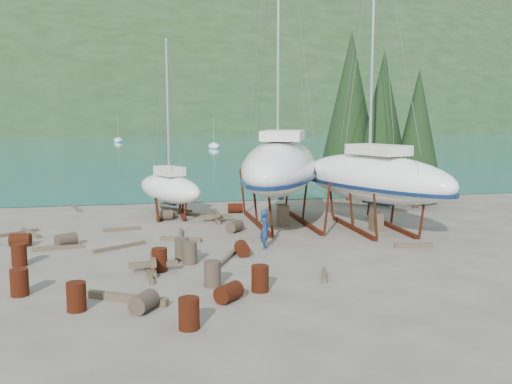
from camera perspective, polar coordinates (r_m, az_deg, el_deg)
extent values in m
plane|color=#574E44|center=(24.01, -3.80, -6.36)|extent=(600.00, 600.00, 0.00)
plane|color=#1A6C86|center=(338.16, -11.00, 6.45)|extent=(700.00, 700.00, 0.00)
ellipsoid|color=#1E3118|center=(343.16, -11.00, 6.46)|extent=(800.00, 360.00, 110.00)
cube|color=beige|center=(213.80, -16.09, 6.26)|extent=(6.00, 5.00, 4.00)
cube|color=#A54C2D|center=(213.77, -16.11, 7.01)|extent=(6.60, 5.60, 1.60)
cube|color=beige|center=(215.68, -2.64, 6.55)|extent=(6.00, 5.00, 4.00)
cube|color=#A54C2D|center=(215.65, -2.65, 7.30)|extent=(6.60, 5.60, 1.60)
cylinder|color=black|center=(38.72, 12.36, 0.01)|extent=(0.36, 0.36, 1.60)
cone|color=black|center=(38.40, 12.57, 7.43)|extent=(3.60, 3.60, 8.40)
cylinder|color=black|center=(37.59, 15.68, -0.50)|extent=(0.36, 0.36, 1.36)
cone|color=black|center=(37.25, 15.91, 5.98)|extent=(3.06, 3.06, 7.14)
cylinder|color=black|center=(39.97, 9.25, 0.49)|extent=(0.36, 0.36, 1.84)
cone|color=black|center=(39.69, 9.42, 8.76)|extent=(4.14, 4.14, 9.66)
cylinder|color=black|center=(40.91, 15.64, 0.19)|extent=(0.36, 0.36, 1.44)
cone|color=black|center=(40.60, 15.87, 6.50)|extent=(3.24, 3.24, 7.56)
ellipsoid|color=white|center=(104.06, -4.23, 4.57)|extent=(2.00, 5.00, 1.40)
cylinder|color=silver|center=(103.96, -4.25, 6.14)|extent=(0.08, 0.08, 5.00)
ellipsoid|color=white|center=(133.30, -13.61, 5.03)|extent=(2.00, 5.00, 1.40)
cylinder|color=silver|center=(133.22, -13.65, 6.26)|extent=(0.08, 0.08, 5.00)
ellipsoid|color=white|center=(30.42, 2.45, 2.53)|extent=(7.71, 12.89, 2.90)
cube|color=#0C1C3C|center=(29.93, 2.72, 0.52)|extent=(1.01, 2.18, 1.00)
cube|color=silver|center=(29.72, 2.75, 5.68)|extent=(3.16, 4.18, 0.50)
cube|color=#531D0E|center=(30.55, 0.10, -3.13)|extent=(0.18, 6.83, 0.20)
cube|color=#531D0E|center=(31.15, 4.68, -2.95)|extent=(0.18, 6.83, 0.20)
cube|color=brown|center=(30.15, 2.70, -2.36)|extent=(0.50, 0.80, 1.15)
ellipsoid|color=white|center=(29.76, 11.63, 1.38)|extent=(6.54, 10.78, 2.45)
cube|color=#0C1C3C|center=(29.38, 11.99, -0.24)|extent=(0.90, 1.84, 1.00)
cube|color=silver|center=(29.17, 12.11, 4.16)|extent=(2.67, 3.50, 0.50)
cylinder|color=silver|center=(30.40, 11.63, 15.80)|extent=(0.14, 0.14, 12.46)
cube|color=#531D0E|center=(29.74, 9.62, -3.53)|extent=(0.18, 5.71, 0.20)
cube|color=#531D0E|center=(30.56, 13.33, -3.34)|extent=(0.18, 5.71, 0.20)
cube|color=brown|center=(29.60, 11.91, -2.94)|extent=(0.50, 0.80, 0.92)
ellipsoid|color=white|center=(33.27, -8.65, 0.32)|extent=(4.46, 6.58, 1.63)
cube|color=#0C1C3C|center=(33.01, -8.61, -0.37)|extent=(0.70, 1.14, 1.00)
cube|color=silver|center=(32.84, -8.65, 2.10)|extent=(1.79, 2.18, 0.50)
cylinder|color=silver|center=(33.33, -8.83, 8.45)|extent=(0.14, 0.14, 7.59)
cube|color=#531D0E|center=(33.47, -9.78, -2.30)|extent=(0.18, 3.48, 0.20)
cube|color=#531D0E|center=(33.54, -7.41, -2.23)|extent=(0.18, 3.48, 0.20)
cube|color=brown|center=(33.18, -8.57, -2.26)|extent=(0.50, 0.80, 0.31)
imported|color=navy|center=(25.02, 0.91, -3.74)|extent=(0.53, 0.70, 1.73)
cylinder|color=#2D2823|center=(17.58, -11.15, -10.74)|extent=(0.95, 1.05, 0.58)
cylinder|color=#531D0E|center=(27.67, -22.50, -4.45)|extent=(0.94, 0.68, 0.58)
cylinder|color=#531D0E|center=(15.98, -6.72, -11.97)|extent=(0.58, 0.58, 0.88)
cylinder|color=#531D0E|center=(34.35, -2.08, -1.62)|extent=(0.93, 0.66, 0.58)
cylinder|color=#2D2823|center=(23.38, -7.41, -5.68)|extent=(0.58, 0.58, 0.88)
cylinder|color=#531D0E|center=(23.92, -1.41, -5.68)|extent=(0.62, 0.91, 0.58)
cylinder|color=#531D0E|center=(19.09, 0.41, -8.65)|extent=(0.58, 0.58, 0.88)
cylinder|color=#531D0E|center=(24.05, -22.60, -5.83)|extent=(0.58, 0.58, 0.88)
cylinder|color=#2D2823|center=(32.33, -9.15, -2.29)|extent=(0.95, 0.69, 0.58)
cylinder|color=#531D0E|center=(18.08, -17.53, -9.94)|extent=(0.58, 0.58, 0.88)
cylinder|color=#2D2823|center=(28.70, -2.12, -3.45)|extent=(1.01, 1.05, 0.58)
cylinder|color=#531D0E|center=(18.16, -2.74, -10.01)|extent=(1.03, 1.04, 0.58)
cylinder|color=#531D0E|center=(20.18, -22.57, -8.35)|extent=(0.58, 0.58, 0.88)
cylinder|color=#531D0E|center=(21.78, -9.62, -6.71)|extent=(0.58, 0.58, 0.88)
cylinder|color=#2D2823|center=(26.95, -18.46, -4.56)|extent=(1.05, 0.98, 0.58)
cylinder|color=#2D2823|center=(22.72, -6.65, -6.06)|extent=(0.58, 0.58, 0.88)
cylinder|color=#2D2823|center=(19.71, -4.37, -8.15)|extent=(0.58, 0.58, 0.88)
cube|color=brown|center=(37.51, -17.55, -1.53)|extent=(0.83, 2.63, 0.14)
cube|color=brown|center=(26.33, 15.49, -5.16)|extent=(1.74, 0.43, 0.19)
cube|color=brown|center=(30.16, -21.65, -3.83)|extent=(1.26, 2.16, 0.19)
cube|color=brown|center=(21.48, -10.68, -7.95)|extent=(0.33, 2.74, 0.15)
cube|color=brown|center=(29.80, -13.26, -3.64)|extent=(1.90, 0.50, 0.17)
cube|color=brown|center=(23.20, -2.89, -6.64)|extent=(1.21, 2.40, 0.16)
cube|color=brown|center=(33.51, -6.48, -2.23)|extent=(1.50, 1.66, 0.19)
cube|color=brown|center=(20.90, 6.82, -8.27)|extent=(0.62, 1.49, 0.17)
cube|color=brown|center=(26.87, -7.53, -4.70)|extent=(1.90, 1.01, 0.19)
cube|color=brown|center=(35.59, -8.05, -1.72)|extent=(1.92, 2.01, 0.15)
cube|color=brown|center=(27.96, -7.56, -4.24)|extent=(0.38, 2.39, 0.16)
cube|color=brown|center=(25.89, -13.47, -5.35)|extent=(2.24, 1.59, 0.15)
cube|color=brown|center=(26.44, -19.22, -5.28)|extent=(2.09, 0.43, 0.17)
cube|color=brown|center=(30.32, -23.42, -3.90)|extent=(2.42, 1.96, 0.15)
cube|color=brown|center=(18.62, -12.80, -10.32)|extent=(2.56, 1.67, 0.23)
cube|color=brown|center=(21.81, -10.23, -7.63)|extent=(0.20, 1.80, 0.20)
cube|color=brown|center=(21.76, -10.24, -7.12)|extent=(1.80, 0.20, 0.20)
cube|color=brown|center=(21.71, -10.25, -6.61)|extent=(0.20, 1.80, 0.20)
cube|color=brown|center=(31.59, -3.97, -2.80)|extent=(0.20, 1.80, 0.20)
cube|color=brown|center=(31.55, -3.97, -2.44)|extent=(1.80, 0.20, 0.20)
cube|color=brown|center=(31.52, -3.98, -2.08)|extent=(0.20, 1.80, 0.20)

